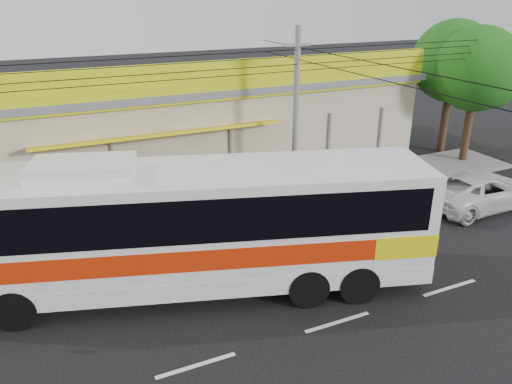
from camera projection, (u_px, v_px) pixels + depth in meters
The scene contains 10 objects.
ground at pixel (293, 277), 15.58m from camera, with size 120.00×120.00×0.00m, color black.
sidewalk at pixel (223, 205), 20.59m from camera, with size 30.00×3.20×0.15m, color gray.
lane_markings at pixel (337, 322), 13.47m from camera, with size 50.00×0.12×0.01m, color silver, non-canonical shape.
storefront_building at pixel (181, 122), 24.41m from camera, with size 22.60×9.20×5.70m.
coach_bus at pixel (200, 221), 14.19m from camera, with size 13.74×6.72×4.16m.
motorbike_red at pixel (82, 205), 19.20m from camera, with size 0.64×1.83×0.96m, color #9B0B10.
white_car at pixel (481, 191), 20.34m from camera, with size 2.38×5.16×1.43m, color silver.
utility_pole at pixel (297, 59), 19.01m from camera, with size 34.00×14.00×7.11m.
tree_near at pixel (480, 72), 24.21m from camera, with size 4.11×4.11×6.82m.
tree_far at pixel (456, 64), 25.88m from camera, with size 4.22×4.22×7.00m.
Camera 1 is at (-6.66, -11.69, 8.36)m, focal length 35.00 mm.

